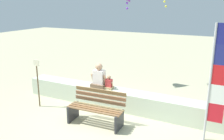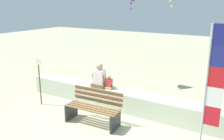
{
  "view_description": "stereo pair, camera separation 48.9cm",
  "coord_description": "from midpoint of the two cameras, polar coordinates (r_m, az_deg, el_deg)",
  "views": [
    {
      "loc": [
        2.87,
        -5.13,
        3.09
      ],
      "look_at": [
        -0.26,
        1.06,
        1.18
      ],
      "focal_mm": 38.86,
      "sensor_mm": 36.0,
      "label": 1
    },
    {
      "loc": [
        3.3,
        -4.9,
        3.09
      ],
      "look_at": [
        -0.26,
        1.06,
        1.18
      ],
      "focal_mm": 38.86,
      "sensor_mm": 36.0,
      "label": 2
    }
  ],
  "objects": [
    {
      "name": "ground_plane",
      "position": [
        6.65,
        -4.33,
        -12.35
      ],
      "size": [
        40.0,
        40.0,
        0.0
      ],
      "primitive_type": "plane",
      "color": "#B5B08C"
    },
    {
      "name": "seawall_ledge",
      "position": [
        7.37,
        -0.08,
        -6.94
      ],
      "size": [
        6.51,
        0.56,
        0.58
      ],
      "primitive_type": "cube",
      "color": "beige",
      "rests_on": "ground"
    },
    {
      "name": "park_bench",
      "position": [
        6.48,
        -5.86,
        -9.13
      ],
      "size": [
        1.51,
        0.69,
        0.88
      ],
      "color": "brown",
      "rests_on": "ground"
    },
    {
      "name": "person_adult",
      "position": [
        7.47,
        -4.94,
        -1.91
      ],
      "size": [
        0.5,
        0.37,
        0.76
      ],
      "color": "brown",
      "rests_on": "seawall_ledge"
    },
    {
      "name": "person_child",
      "position": [
        7.34,
        -2.64,
        -3.23
      ],
      "size": [
        0.28,
        0.21,
        0.43
      ],
      "color": "tan",
      "rests_on": "seawall_ledge"
    },
    {
      "name": "flag_banner",
      "position": [
        5.61,
        21.05,
        -2.01
      ],
      "size": [
        0.37,
        0.05,
        2.71
      ],
      "color": "#B7B7BC",
      "rests_on": "ground"
    },
    {
      "name": "sign_post",
      "position": [
        7.73,
        -18.84,
        -2.19
      ],
      "size": [
        0.24,
        0.06,
        1.48
      ],
      "color": "brown",
      "rests_on": "ground"
    }
  ]
}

